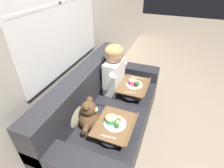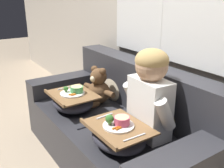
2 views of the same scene
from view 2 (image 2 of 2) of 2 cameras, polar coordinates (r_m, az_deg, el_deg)
ground_plane at (r=2.45m, az=0.16°, el=-16.16°), size 14.00×14.00×0.00m
wall_back_with_window at (r=2.34m, az=11.73°, el=16.27°), size 8.00×0.08×2.60m
couch at (r=2.32m, az=1.51°, el=-9.45°), size 1.87×0.89×0.85m
throw_pillow_behind_child at (r=2.07m, az=11.84°, el=-5.36°), size 0.34×0.17×0.36m
throw_pillow_behind_teddy at (r=2.58m, az=0.54°, el=0.15°), size 0.35×0.17×0.36m
child_figure at (r=1.88m, az=8.32°, el=-1.25°), size 0.47×0.24×0.66m
teddy_bear at (r=2.49m, az=-2.99°, el=-0.86°), size 0.39×0.28×0.36m
lap_tray_child at (r=1.84m, az=1.38°, el=-11.08°), size 0.45×0.36×0.24m
lap_tray_teddy at (r=2.40m, az=-8.53°, el=-3.67°), size 0.43×0.37×0.22m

